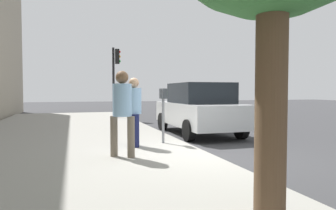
{
  "coord_description": "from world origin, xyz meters",
  "views": [
    {
      "loc": [
        -6.11,
        2.83,
        1.48
      ],
      "look_at": [
        1.61,
        0.4,
        1.13
      ],
      "focal_mm": 32.68,
      "sensor_mm": 36.0,
      "label": 1
    }
  ],
  "objects_px": {
    "parked_sedan_near": "(199,108)",
    "pedestrian_at_meter": "(134,107)",
    "parking_meter": "(163,104)",
    "traffic_signal": "(115,70)",
    "pedestrian_bystander": "(122,106)"
  },
  "relations": [
    {
      "from": "parked_sedan_near",
      "to": "pedestrian_at_meter",
      "type": "bearing_deg",
      "value": 131.57
    },
    {
      "from": "parking_meter",
      "to": "traffic_signal",
      "type": "height_order",
      "value": "traffic_signal"
    },
    {
      "from": "pedestrian_at_meter",
      "to": "pedestrian_bystander",
      "type": "bearing_deg",
      "value": -116.18
    },
    {
      "from": "parking_meter",
      "to": "traffic_signal",
      "type": "xyz_separation_m",
      "value": [
        8.41,
        0.09,
        1.41
      ]
    },
    {
      "from": "parking_meter",
      "to": "pedestrian_bystander",
      "type": "height_order",
      "value": "pedestrian_bystander"
    },
    {
      "from": "pedestrian_bystander",
      "to": "parked_sedan_near",
      "type": "height_order",
      "value": "pedestrian_bystander"
    },
    {
      "from": "pedestrian_at_meter",
      "to": "parked_sedan_near",
      "type": "distance_m",
      "value": 3.67
    },
    {
      "from": "pedestrian_at_meter",
      "to": "pedestrian_bystander",
      "type": "height_order",
      "value": "pedestrian_bystander"
    },
    {
      "from": "parking_meter",
      "to": "pedestrian_bystander",
      "type": "xyz_separation_m",
      "value": [
        -1.39,
        1.28,
        0.01
      ]
    },
    {
      "from": "pedestrian_bystander",
      "to": "traffic_signal",
      "type": "relative_size",
      "value": 0.49
    },
    {
      "from": "pedestrian_bystander",
      "to": "parked_sedan_near",
      "type": "bearing_deg",
      "value": -7.01
    },
    {
      "from": "traffic_signal",
      "to": "parking_meter",
      "type": "bearing_deg",
      "value": -179.4
    },
    {
      "from": "pedestrian_at_meter",
      "to": "traffic_signal",
      "type": "height_order",
      "value": "traffic_signal"
    },
    {
      "from": "pedestrian_bystander",
      "to": "parking_meter",
      "type": "bearing_deg",
      "value": -7.85
    },
    {
      "from": "parking_meter",
      "to": "traffic_signal",
      "type": "bearing_deg",
      "value": 0.6
    }
  ]
}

